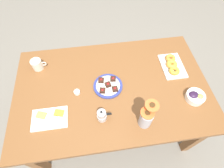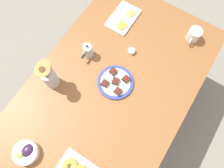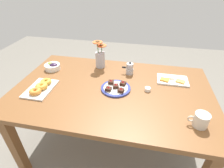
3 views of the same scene
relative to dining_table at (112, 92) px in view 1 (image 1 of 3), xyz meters
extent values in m
plane|color=slate|center=(0.00, 0.00, -0.65)|extent=(6.00, 6.00, 0.00)
cube|color=brown|center=(0.00, 0.00, 0.07)|extent=(1.60, 1.00, 0.04)
cube|color=brown|center=(-0.72, -0.42, -0.30)|extent=(0.07, 0.07, 0.70)
cube|color=brown|center=(0.72, -0.42, -0.30)|extent=(0.07, 0.07, 0.70)
cube|color=brown|center=(-0.72, 0.42, -0.30)|extent=(0.07, 0.07, 0.70)
cube|color=brown|center=(0.72, 0.42, -0.30)|extent=(0.07, 0.07, 0.70)
cylinder|color=beige|center=(-0.62, 0.29, 0.13)|extent=(0.09, 0.09, 0.09)
cylinder|color=brown|center=(-0.62, 0.29, 0.17)|extent=(0.08, 0.08, 0.00)
torus|color=beige|center=(-0.56, 0.29, 0.13)|extent=(0.05, 0.01, 0.05)
cylinder|color=white|center=(0.63, -0.20, 0.11)|extent=(0.15, 0.15, 0.05)
ellipsoid|color=#2D1938|center=(0.61, -0.19, 0.13)|extent=(0.08, 0.07, 0.04)
ellipsoid|color=#9EC14C|center=(0.65, -0.21, 0.13)|extent=(0.05, 0.04, 0.04)
cube|color=white|center=(-0.49, -0.21, 0.09)|extent=(0.26, 0.17, 0.01)
cube|color=#EFB74C|center=(-0.55, -0.18, 0.11)|extent=(0.08, 0.07, 0.01)
cube|color=white|center=(-0.47, -0.23, 0.11)|extent=(0.07, 0.06, 0.01)
cube|color=orange|center=(-0.42, -0.18, 0.11)|extent=(0.08, 0.07, 0.01)
cube|color=white|center=(0.56, 0.13, 0.09)|extent=(0.19, 0.28, 0.01)
torus|color=gold|center=(0.55, 0.06, 0.12)|extent=(0.12, 0.12, 0.04)
torus|color=gold|center=(0.55, 0.13, 0.12)|extent=(0.11, 0.11, 0.04)
torus|color=orange|center=(0.56, 0.20, 0.12)|extent=(0.10, 0.10, 0.04)
cylinder|color=white|center=(-0.29, -0.02, 0.10)|extent=(0.05, 0.05, 0.03)
cylinder|color=#C68923|center=(-0.29, -0.02, 0.11)|extent=(0.04, 0.04, 0.01)
cylinder|color=navy|center=(-0.03, 0.01, 0.09)|extent=(0.24, 0.24, 0.01)
cylinder|color=white|center=(-0.03, 0.01, 0.09)|extent=(0.20, 0.20, 0.01)
cube|color=#381E14|center=(-0.08, 0.06, 0.11)|extent=(0.05, 0.05, 0.02)
cone|color=red|center=(-0.08, 0.06, 0.13)|extent=(0.02, 0.02, 0.01)
cube|color=#381E14|center=(0.02, 0.06, 0.11)|extent=(0.05, 0.05, 0.02)
cone|color=red|center=(0.02, 0.06, 0.13)|extent=(0.02, 0.02, 0.01)
cube|color=#381E14|center=(-0.08, -0.04, 0.11)|extent=(0.05, 0.05, 0.02)
cone|color=red|center=(-0.08, -0.04, 0.13)|extent=(0.02, 0.02, 0.01)
cube|color=#381E14|center=(0.02, -0.04, 0.11)|extent=(0.05, 0.05, 0.02)
cone|color=red|center=(0.02, -0.04, 0.13)|extent=(0.02, 0.02, 0.01)
cube|color=#381E14|center=(-0.03, 0.01, 0.11)|extent=(0.05, 0.05, 0.02)
cone|color=red|center=(-0.03, 0.01, 0.13)|extent=(0.02, 0.02, 0.01)
cylinder|color=#B2B2BC|center=(0.19, -0.34, 0.16)|extent=(0.09, 0.09, 0.15)
cylinder|color=#3D702D|center=(0.20, -0.33, 0.29)|extent=(0.01, 0.01, 0.10)
cylinder|color=orange|center=(0.20, -0.33, 0.34)|extent=(0.09, 0.09, 0.01)
cylinder|color=#472D14|center=(0.20, -0.33, 0.35)|extent=(0.04, 0.04, 0.01)
cylinder|color=#3D702D|center=(0.17, -0.36, 0.27)|extent=(0.01, 0.01, 0.06)
cylinder|color=orange|center=(0.17, -0.36, 0.30)|extent=(0.09, 0.09, 0.01)
cylinder|color=#472D14|center=(0.17, -0.36, 0.31)|extent=(0.04, 0.04, 0.01)
cylinder|color=#B7B7BC|center=(-0.11, -0.26, 0.11)|extent=(0.07, 0.07, 0.05)
cylinder|color=#B7B7BC|center=(-0.11, -0.26, 0.14)|extent=(0.05, 0.05, 0.01)
cylinder|color=#B7B7BC|center=(-0.11, -0.26, 0.17)|extent=(0.06, 0.06, 0.04)
sphere|color=black|center=(-0.11, -0.26, 0.20)|extent=(0.02, 0.02, 0.02)
cube|color=black|center=(-0.06, -0.26, 0.15)|extent=(0.04, 0.01, 0.01)
camera|label=1|loc=(-0.11, -0.76, 1.31)|focal=28.00mm
camera|label=2|loc=(0.40, 0.25, 1.45)|focal=35.00mm
camera|label=3|loc=(-0.23, 1.15, 0.91)|focal=28.00mm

